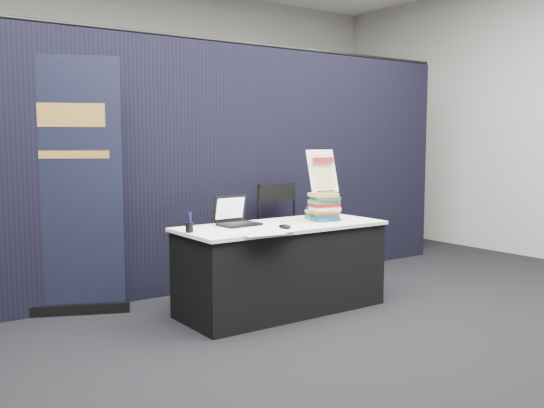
{
  "coord_description": "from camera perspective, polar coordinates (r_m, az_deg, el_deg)",
  "views": [
    {
      "loc": [
        -3.02,
        -3.57,
        1.46
      ],
      "look_at": [
        -0.1,
        0.55,
        0.93
      ],
      "focal_mm": 40.0,
      "sensor_mm": 36.0,
      "label": 1
    }
  ],
  "objects": [
    {
      "name": "wall_back",
      "position": [
        8.15,
        -13.7,
        7.87
      ],
      "size": [
        8.0,
        0.02,
        3.5
      ],
      "primitive_type": "cube",
      "color": "#A6A29C",
      "rests_on": "floor"
    },
    {
      "name": "laptop",
      "position": [
        5.11,
        -3.36,
        -1.34
      ],
      "size": [
        0.34,
        0.28,
        0.25
      ],
      "rotation": [
        0.0,
        0.0,
        0.07
      ],
      "color": "black",
      "rests_on": "display_table"
    },
    {
      "name": "book_stack_short",
      "position": [
        5.53,
        4.41,
        -0.79
      ],
      "size": [
        0.22,
        0.18,
        0.12
      ],
      "rotation": [
        0.0,
        0.0,
        0.14
      ],
      "color": "#228344",
      "rests_on": "display_table"
    },
    {
      "name": "info_sign",
      "position": [
        5.37,
        4.77,
        3.07
      ],
      "size": [
        0.29,
        0.15,
        0.39
      ],
      "rotation": [
        0.0,
        0.0,
        -0.05
      ],
      "color": "black",
      "rests_on": "book_stack_tall"
    },
    {
      "name": "brochure_right",
      "position": [
        4.73,
        0.1,
        -2.61
      ],
      "size": [
        0.29,
        0.21,
        0.0
      ],
      "primitive_type": "cube",
      "rotation": [
        0.0,
        0.0,
        0.0
      ],
      "color": "white",
      "rests_on": "display_table"
    },
    {
      "name": "display_table",
      "position": [
        5.22,
        0.89,
        -5.98
      ],
      "size": [
        1.8,
        0.75,
        0.75
      ],
      "color": "black",
      "rests_on": "floor"
    },
    {
      "name": "pen_cup",
      "position": [
        4.73,
        -7.78,
        -2.21
      ],
      "size": [
        0.07,
        0.07,
        0.08
      ],
      "primitive_type": "cylinder",
      "rotation": [
        0.0,
        0.0,
        0.27
      ],
      "color": "black",
      "rests_on": "display_table"
    },
    {
      "name": "brochure_left",
      "position": [
        4.71,
        -3.12,
        -2.67
      ],
      "size": [
        0.29,
        0.21,
        0.0
      ],
      "primitive_type": "cube",
      "rotation": [
        0.0,
        0.0,
        0.05
      ],
      "color": "white",
      "rests_on": "display_table"
    },
    {
      "name": "pullup_banner",
      "position": [
        5.3,
        -18.49,
        0.21
      ],
      "size": [
        0.87,
        0.47,
        2.15
      ],
      "rotation": [
        0.0,
        0.0,
        -0.42
      ],
      "color": "black",
      "rests_on": "floor"
    },
    {
      "name": "mouse",
      "position": [
        4.89,
        1.2,
        -2.14
      ],
      "size": [
        0.1,
        0.13,
        0.04
      ],
      "primitive_type": "ellipsoid",
      "rotation": [
        0.0,
        0.0,
        0.3
      ],
      "color": "black",
      "rests_on": "display_table"
    },
    {
      "name": "stacking_chair",
      "position": [
        6.0,
        1.47,
        -2.51
      ],
      "size": [
        0.47,
        0.47,
        1.03
      ],
      "rotation": [
        0.0,
        0.0,
        0.01
      ],
      "color": "black",
      "rests_on": "floor"
    },
    {
      "name": "drape_partition",
      "position": [
        5.99,
        -5.05,
        3.49
      ],
      "size": [
        6.0,
        0.08,
        2.4
      ],
      "primitive_type": "cube",
      "color": "black",
      "rests_on": "floor"
    },
    {
      "name": "book_stack_tall",
      "position": [
        5.37,
        4.95,
        -0.27
      ],
      "size": [
        0.26,
        0.22,
        0.25
      ],
      "rotation": [
        0.0,
        0.0,
        -0.23
      ],
      "color": "#1A6360",
      "rests_on": "display_table"
    },
    {
      "name": "floor",
      "position": [
        4.9,
        4.76,
        -11.37
      ],
      "size": [
        8.0,
        8.0,
        0.0
      ],
      "primitive_type": "plane",
      "color": "black",
      "rests_on": "ground"
    },
    {
      "name": "brochure_mid",
      "position": [
        4.63,
        -1.04,
        -2.79
      ],
      "size": [
        0.36,
        0.27,
        0.0
      ],
      "primitive_type": "cube",
      "rotation": [
        0.0,
        0.0,
        -0.1
      ],
      "color": "silver",
      "rests_on": "display_table"
    }
  ]
}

